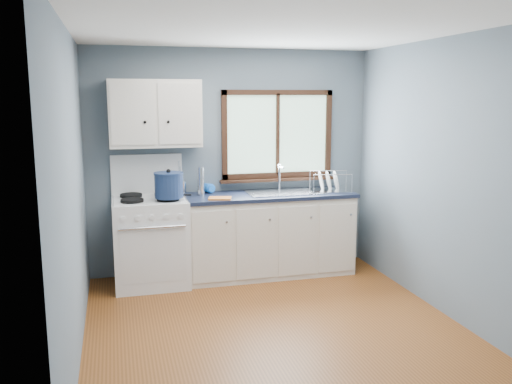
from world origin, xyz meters
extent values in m
cube|color=brown|center=(0.00, 0.00, -0.01)|extent=(3.20, 3.60, 0.02)
cube|color=white|center=(0.00, 0.00, 2.51)|extent=(3.20, 3.60, 0.02)
cube|color=slate|center=(0.00, 1.81, 1.25)|extent=(3.20, 0.02, 2.50)
cube|color=slate|center=(0.00, -1.81, 1.25)|extent=(3.20, 0.02, 2.50)
cube|color=slate|center=(-1.61, 0.00, 1.25)|extent=(0.02, 3.60, 2.50)
cube|color=slate|center=(1.61, 0.00, 1.25)|extent=(0.02, 3.60, 2.50)
cube|color=white|center=(-0.95, 1.47, 0.46)|extent=(0.76, 0.65, 0.92)
cube|color=white|center=(-0.95, 1.77, 1.14)|extent=(0.76, 0.05, 0.44)
cube|color=silver|center=(-0.95, 1.47, 0.93)|extent=(0.72, 0.59, 0.01)
cylinder|color=black|center=(-1.13, 1.32, 0.95)|extent=(0.23, 0.23, 0.03)
cylinder|color=black|center=(-0.77, 1.32, 0.95)|extent=(0.23, 0.23, 0.03)
cylinder|color=black|center=(-1.13, 1.61, 0.95)|extent=(0.23, 0.23, 0.03)
cylinder|color=black|center=(-0.77, 1.61, 0.95)|extent=(0.23, 0.23, 0.03)
cylinder|color=silver|center=(-0.95, 1.12, 0.70)|extent=(0.66, 0.02, 0.02)
cube|color=silver|center=(-0.95, 1.14, 0.40)|extent=(0.66, 0.01, 0.55)
cube|color=silver|center=(0.36, 1.49, 0.44)|extent=(1.85, 0.60, 0.88)
cube|color=black|center=(0.36, 1.51, 0.04)|extent=(1.85, 0.54, 0.08)
cube|color=black|center=(0.36, 1.49, 0.90)|extent=(1.89, 0.64, 0.04)
cube|color=silver|center=(0.54, 1.49, 0.92)|extent=(0.84, 0.46, 0.01)
cube|color=silver|center=(0.34, 1.49, 0.85)|extent=(0.36, 0.40, 0.14)
cube|color=silver|center=(0.74, 1.49, 0.85)|extent=(0.36, 0.40, 0.14)
cylinder|color=silver|center=(0.54, 1.69, 1.06)|extent=(0.02, 0.02, 0.28)
cylinder|color=silver|center=(0.54, 1.62, 1.19)|extent=(0.02, 0.16, 0.02)
sphere|color=silver|center=(0.54, 1.69, 1.20)|extent=(0.04, 0.04, 0.04)
cube|color=#9EC6A8|center=(0.54, 1.79, 1.55)|extent=(1.22, 0.01, 0.92)
cube|color=#321B0F|center=(0.54, 1.77, 2.02)|extent=(1.30, 0.05, 0.06)
cube|color=#321B0F|center=(0.54, 1.77, 1.08)|extent=(1.30, 0.05, 0.06)
cube|color=#321B0F|center=(-0.08, 1.77, 1.55)|extent=(0.06, 0.05, 1.00)
cube|color=#321B0F|center=(1.16, 1.77, 1.55)|extent=(0.06, 0.05, 1.00)
cube|color=#321B0F|center=(0.54, 1.77, 1.55)|extent=(0.03, 0.05, 0.92)
cube|color=#321B0F|center=(0.54, 1.74, 1.03)|extent=(1.36, 0.10, 0.03)
cube|color=silver|center=(-0.85, 1.63, 1.80)|extent=(0.95, 0.32, 0.70)
cube|color=silver|center=(-1.09, 1.46, 1.80)|extent=(0.44, 0.01, 0.62)
cube|color=silver|center=(-0.61, 1.46, 1.80)|extent=(0.44, 0.01, 0.62)
sphere|color=black|center=(-0.97, 1.45, 1.72)|extent=(0.03, 0.03, 0.03)
sphere|color=black|center=(-0.73, 1.45, 1.72)|extent=(0.03, 0.03, 0.03)
cylinder|color=black|center=(-0.76, 1.32, 0.98)|extent=(0.26, 0.26, 0.04)
cube|color=black|center=(-0.60, 1.29, 0.98)|extent=(0.13, 0.04, 0.01)
cylinder|color=navy|center=(-0.76, 1.30, 1.08)|extent=(0.36, 0.36, 0.24)
cylinder|color=navy|center=(-0.76, 1.30, 1.21)|extent=(0.38, 0.38, 0.02)
sphere|color=black|center=(-0.76, 1.30, 1.23)|extent=(0.06, 0.06, 0.04)
cylinder|color=silver|center=(-0.59, 1.71, 0.99)|extent=(0.15, 0.15, 0.14)
cylinder|color=silver|center=(-0.57, 1.71, 1.14)|extent=(0.01, 0.01, 0.21)
cylinder|color=silver|center=(-0.60, 1.73, 1.16)|extent=(0.01, 0.01, 0.25)
cylinder|color=silver|center=(-0.60, 1.69, 1.13)|extent=(0.01, 0.01, 0.19)
cylinder|color=silver|center=(-0.39, 1.57, 1.07)|extent=(0.10, 0.10, 0.31)
imported|color=blue|center=(-0.26, 1.64, 1.06)|extent=(0.14, 0.14, 0.28)
cube|color=#CA6D2B|center=(-0.23, 1.30, 0.93)|extent=(0.27, 0.22, 0.02)
cube|color=silver|center=(1.06, 1.45, 0.93)|extent=(0.51, 0.43, 0.02)
cylinder|color=silver|center=(0.82, 1.34, 1.03)|extent=(0.01, 0.01, 0.21)
cylinder|color=silver|center=(1.24, 1.25, 1.03)|extent=(0.01, 0.01, 0.21)
cylinder|color=silver|center=(0.89, 1.65, 1.03)|extent=(0.01, 0.01, 0.21)
cylinder|color=silver|center=(1.31, 1.56, 1.03)|extent=(0.01, 0.01, 0.21)
cylinder|color=silver|center=(1.03, 1.30, 1.13)|extent=(0.42, 0.10, 0.01)
cylinder|color=silver|center=(1.10, 1.61, 1.13)|extent=(0.42, 0.10, 0.01)
cylinder|color=white|center=(0.96, 1.47, 1.04)|extent=(0.11, 0.24, 0.23)
cylinder|color=white|center=(1.04, 1.46, 1.04)|extent=(0.11, 0.24, 0.23)
cylinder|color=white|center=(1.13, 1.44, 1.04)|extent=(0.11, 0.24, 0.23)
camera|label=1|loc=(-1.28, -4.16, 1.98)|focal=38.00mm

